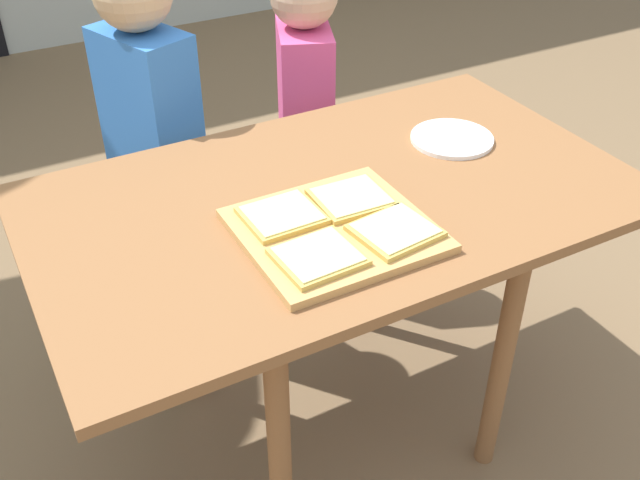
{
  "coord_description": "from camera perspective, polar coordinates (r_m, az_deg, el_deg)",
  "views": [
    {
      "loc": [
        -0.63,
        -1.1,
        1.47
      ],
      "look_at": [
        -0.04,
        0.0,
        0.58
      ],
      "focal_mm": 41.68,
      "sensor_mm": 36.0,
      "label": 1
    }
  ],
  "objects": [
    {
      "name": "child_left",
      "position": [
        1.91,
        -12.72,
        8.08
      ],
      "size": [
        0.21,
        0.27,
        1.06
      ],
      "color": "#2A4D37",
      "rests_on": "ground"
    },
    {
      "name": "ground_plane",
      "position": [
        1.94,
        0.97,
        -13.79
      ],
      "size": [
        16.0,
        16.0,
        0.0
      ],
      "primitive_type": "plane",
      "color": "brown"
    },
    {
      "name": "dining_table",
      "position": [
        1.54,
        1.19,
        1.05
      ],
      "size": [
        1.21,
        0.72,
        0.68
      ],
      "color": "brown",
      "rests_on": "ground"
    },
    {
      "name": "pizza_slice_near_right",
      "position": [
        1.35,
        5.8,
        0.73
      ],
      "size": [
        0.15,
        0.14,
        0.01
      ],
      "color": "gold",
      "rests_on": "cutting_board"
    },
    {
      "name": "pizza_slice_near_left",
      "position": [
        1.28,
        -0.15,
        -1.27
      ],
      "size": [
        0.15,
        0.13,
        0.01
      ],
      "color": "gold",
      "rests_on": "cutting_board"
    },
    {
      "name": "pizza_slice_far_left",
      "position": [
        1.39,
        -2.94,
        1.92
      ],
      "size": [
        0.14,
        0.13,
        0.01
      ],
      "color": "gold",
      "rests_on": "cutting_board"
    },
    {
      "name": "plate_white_right",
      "position": [
        1.71,
        10.09,
        7.67
      ],
      "size": [
        0.19,
        0.19,
        0.01
      ],
      "primitive_type": "cylinder",
      "color": "white",
      "rests_on": "dining_table"
    },
    {
      "name": "child_right",
      "position": [
        2.13,
        -1.15,
        10.26
      ],
      "size": [
        0.22,
        0.28,
        0.97
      ],
      "color": "navy",
      "rests_on": "ground"
    },
    {
      "name": "cutting_board",
      "position": [
        1.37,
        1.12,
        0.74
      ],
      "size": [
        0.34,
        0.32,
        0.02
      ],
      "primitive_type": "cube",
      "color": "tan",
      "rests_on": "dining_table"
    },
    {
      "name": "pizza_slice_far_right",
      "position": [
        1.44,
        2.52,
        3.27
      ],
      "size": [
        0.14,
        0.13,
        0.01
      ],
      "color": "gold",
      "rests_on": "cutting_board"
    }
  ]
}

